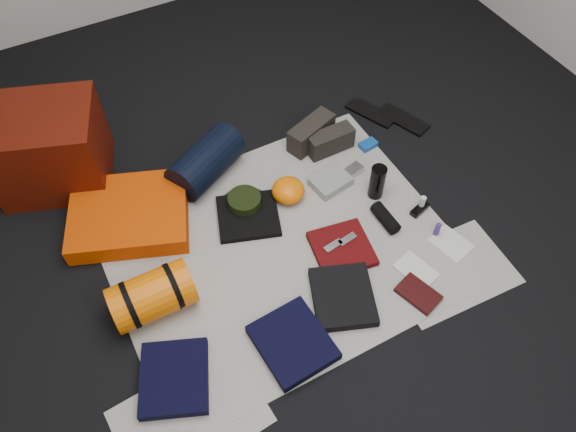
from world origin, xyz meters
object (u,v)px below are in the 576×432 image
stuff_sack (152,296)px  compact_camera (353,171)px  navy_duffel (206,161)px  red_cabinet (49,148)px  water_bottle (377,182)px  sleeping_pad (129,215)px  paperback_book (418,294)px

stuff_sack → compact_camera: 1.25m
stuff_sack → navy_duffel: 0.81m
navy_duffel → compact_camera: (0.70, -0.36, -0.09)m
red_cabinet → water_bottle: red_cabinet is taller
sleeping_pad → water_bottle: water_bottle is taller
stuff_sack → compact_camera: (1.22, 0.26, -0.09)m
red_cabinet → water_bottle: bearing=-12.8°
stuff_sack → paperback_book: bearing=-25.3°
sleeping_pad → stuff_sack: 0.53m
paperback_book → navy_duffel: bearing=98.5°
red_cabinet → compact_camera: red_cabinet is taller
red_cabinet → navy_duffel: bearing=-7.9°
navy_duffel → water_bottle: bearing=-64.7°
water_bottle → paperback_book: (-0.16, -0.60, -0.09)m
red_cabinet → compact_camera: (1.39, -0.72, -0.20)m
navy_duffel → paperback_book: navy_duffel is taller
stuff_sack → water_bottle: stuff_sack is taller
compact_camera → paperback_book: 0.79m
navy_duffel → compact_camera: bearing=-55.1°
sleeping_pad → navy_duffel: size_ratio=1.39×
sleeping_pad → navy_duffel: (0.47, 0.10, 0.06)m
stuff_sack → water_bottle: (1.24, 0.08, -0.01)m
red_cabinet → paperback_book: bearing=-30.2°
compact_camera → sleeping_pad: bearing=154.3°
red_cabinet → compact_camera: size_ratio=5.32×
navy_duffel → compact_camera: 0.79m
navy_duffel → paperback_book: size_ratio=2.17×
compact_camera → paperback_book: bearing=-113.1°
sleeping_pad → compact_camera: size_ratio=5.74×
sleeping_pad → stuff_sack: stuff_sack is taller
water_bottle → paperback_book: bearing=-104.8°
compact_camera → navy_duffel: bearing=139.6°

